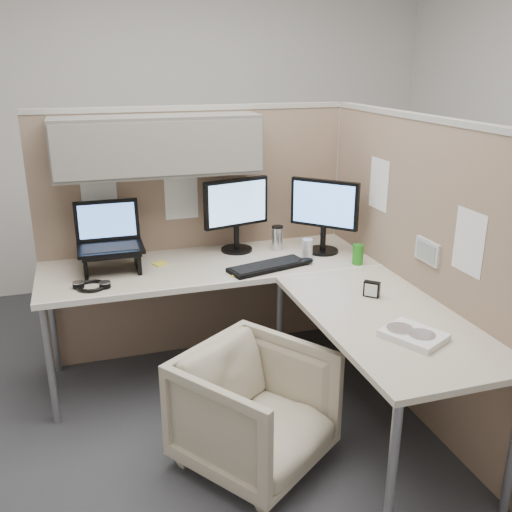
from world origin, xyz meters
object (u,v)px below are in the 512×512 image
object	(u,v)px
monitor_left	(236,209)
keyboard	(268,267)
desk	(267,290)
office_chair	(255,405)

from	to	relation	value
monitor_left	keyboard	world-z (taller)	monitor_left
desk	keyboard	world-z (taller)	keyboard
office_chair	monitor_left	world-z (taller)	monitor_left
monitor_left	office_chair	bearing A→B (deg)	-115.24
desk	monitor_left	bearing A→B (deg)	90.64
desk	office_chair	size ratio (longest dim) A/B	3.10
office_chair	monitor_left	distance (m)	1.32
desk	office_chair	bearing A→B (deg)	-114.18
office_chair	keyboard	bearing A→B (deg)	31.96
office_chair	monitor_left	xyz separation A→B (m)	(0.22, 1.10, 0.68)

